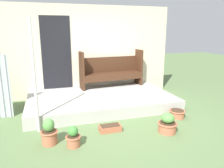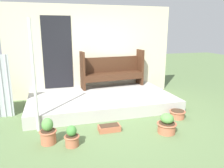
{
  "view_description": "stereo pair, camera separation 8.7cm",
  "coord_description": "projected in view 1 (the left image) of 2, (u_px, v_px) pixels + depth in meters",
  "views": [
    {
      "loc": [
        -1.37,
        -4.19,
        1.91
      ],
      "look_at": [
        0.01,
        0.37,
        0.73
      ],
      "focal_mm": 35.0,
      "sensor_mm": 36.0,
      "label": 1
    },
    {
      "loc": [
        -1.29,
        -4.21,
        1.91
      ],
      "look_at": [
        0.01,
        0.37,
        0.73
      ],
      "focal_mm": 35.0,
      "sensor_mm": 36.0,
      "label": 2
    }
  ],
  "objects": [
    {
      "name": "flower_pot_middle",
      "position": [
        73.0,
        137.0,
        3.66
      ],
      "size": [
        0.26,
        0.26,
        0.37
      ],
      "color": "#B76647",
      "rests_on": "ground_plane"
    },
    {
      "name": "bench",
      "position": [
        111.0,
        69.0,
        6.39
      ],
      "size": [
        1.87,
        0.55,
        1.06
      ],
      "rotation": [
        0.0,
        0.0,
        0.08
      ],
      "color": "#422616",
      "rests_on": "porch_slab"
    },
    {
      "name": "ground_plane",
      "position": [
        116.0,
        121.0,
        4.74
      ],
      "size": [
        24.0,
        24.0,
        0.0
      ],
      "primitive_type": "plane",
      "color": "#5B7547"
    },
    {
      "name": "porch_slab",
      "position": [
        101.0,
        100.0,
        5.65
      ],
      "size": [
        3.61,
        2.09,
        0.28
      ],
      "color": "#B2AFA8",
      "rests_on": "ground_plane"
    },
    {
      "name": "flower_pot_far_right",
      "position": [
        177.0,
        113.0,
        4.88
      ],
      "size": [
        0.36,
        0.36,
        0.17
      ],
      "color": "#B76647",
      "rests_on": "ground_plane"
    },
    {
      "name": "house_wall",
      "position": [
        90.0,
        52.0,
        6.35
      ],
      "size": [
        4.81,
        0.08,
        2.6
      ],
      "color": "beige",
      "rests_on": "ground_plane"
    },
    {
      "name": "flower_pot_right",
      "position": [
        167.0,
        124.0,
        4.16
      ],
      "size": [
        0.38,
        0.38,
        0.39
      ],
      "color": "#B76647",
      "rests_on": "ground_plane"
    },
    {
      "name": "flower_pot_left",
      "position": [
        49.0,
        133.0,
        3.73
      ],
      "size": [
        0.3,
        0.3,
        0.46
      ],
      "color": "#B76647",
      "rests_on": "ground_plane"
    },
    {
      "name": "planter_box_rect",
      "position": [
        110.0,
        128.0,
        4.24
      ],
      "size": [
        0.42,
        0.22,
        0.12
      ],
      "color": "#B26042",
      "rests_on": "ground_plane"
    },
    {
      "name": "support_post",
      "position": [
        34.0,
        78.0,
        3.98
      ],
      "size": [
        0.06,
        0.06,
        2.13
      ],
      "color": "silver",
      "rests_on": "ground_plane"
    }
  ]
}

